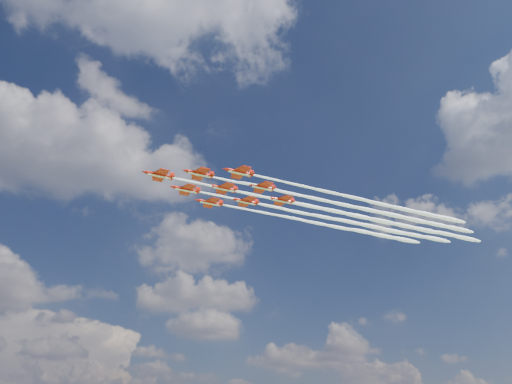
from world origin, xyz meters
TOP-DOWN VIEW (x-y plane):
  - jet_lead at (21.41, 9.83)m, footprint 99.25×22.71m
  - jet_row2_port at (33.18, 5.64)m, footprint 99.25×22.71m
  - jet_row2_starb at (30.90, 17.95)m, footprint 99.25×22.71m
  - jet_row3_port at (44.95, 1.46)m, footprint 99.25×22.71m
  - jet_row3_centre at (42.67, 13.77)m, footprint 99.25×22.71m
  - jet_row3_starb at (40.39, 26.07)m, footprint 99.25×22.71m
  - jet_row4_port at (54.44, 9.58)m, footprint 99.25×22.71m
  - jet_row4_starb at (52.16, 21.89)m, footprint 99.25×22.71m
  - jet_tail at (63.93, 17.71)m, footprint 99.25×22.71m

SIDE VIEW (x-z plane):
  - jet_lead at x=21.41m, z-range 74.33..76.94m
  - jet_row2_port at x=33.18m, z-range 74.33..76.94m
  - jet_row2_starb at x=30.90m, z-range 74.33..76.94m
  - jet_row3_port at x=44.95m, z-range 74.33..76.94m
  - jet_row3_centre at x=42.67m, z-range 74.33..76.94m
  - jet_row3_starb at x=40.39m, z-range 74.33..76.94m
  - jet_row4_port at x=54.44m, z-range 74.33..76.94m
  - jet_row4_starb at x=52.16m, z-range 74.33..76.94m
  - jet_tail at x=63.93m, z-range 74.33..76.94m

